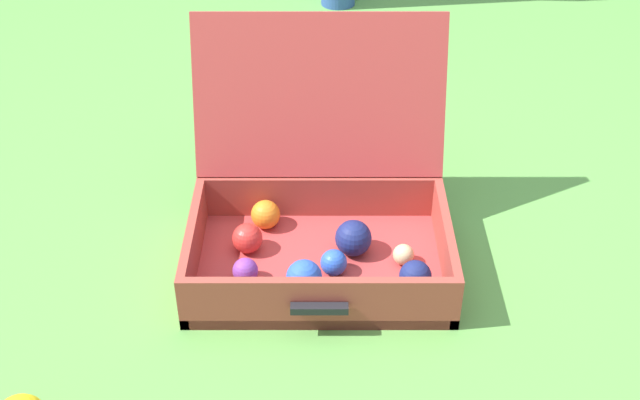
{
  "coord_description": "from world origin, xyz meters",
  "views": [
    {
      "loc": [
        -0.01,
        -1.29,
        1.14
      ],
      "look_at": [
        -0.02,
        0.02,
        0.19
      ],
      "focal_mm": 45.9,
      "sensor_mm": 36.0,
      "label": 1
    }
  ],
  "objects": [
    {
      "name": "open_suitcase",
      "position": [
        -0.01,
        0.08,
        0.1
      ],
      "size": [
        0.54,
        0.5,
        0.46
      ],
      "color": "#B23838",
      "rests_on": "ground"
    },
    {
      "name": "ground_plane",
      "position": [
        0.0,
        0.0,
        0.0
      ],
      "size": [
        16.0,
        16.0,
        0.0
      ],
      "primitive_type": "plane",
      "color": "#569342"
    }
  ]
}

